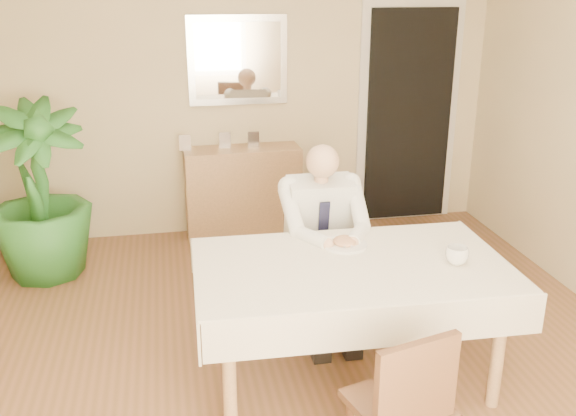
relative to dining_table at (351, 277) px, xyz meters
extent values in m
plane|color=brown|center=(-0.28, 0.05, -0.67)|extent=(5.00, 5.00, 0.00)
cube|color=beige|center=(-0.28, 2.55, 0.63)|extent=(4.50, 0.02, 2.60)
cube|color=beige|center=(1.27, 2.53, 0.33)|extent=(0.96, 0.03, 2.10)
cube|color=black|center=(1.27, 2.50, 0.33)|extent=(0.80, 0.05, 1.95)
cube|color=silver|center=(-0.30, 2.53, 0.88)|extent=(0.86, 0.03, 0.76)
cube|color=white|center=(-0.30, 2.51, 0.88)|extent=(0.74, 0.02, 0.64)
cube|color=#AA7F50|center=(0.00, 0.00, 0.05)|extent=(1.62, 0.94, 0.04)
cube|color=#F0E7CB|center=(0.00, 0.00, 0.08)|extent=(1.73, 1.04, 0.01)
cube|color=#F0E7CB|center=(0.00, -0.50, -0.03)|extent=(1.70, 0.06, 0.22)
cube|color=#F0E7CB|center=(0.00, 0.50, -0.03)|extent=(1.70, 0.06, 0.22)
cube|color=#F0E7CB|center=(-0.85, 0.00, -0.03)|extent=(0.04, 1.00, 0.22)
cube|color=#F0E7CB|center=(0.85, 0.00, -0.03)|extent=(0.04, 1.00, 0.22)
cylinder|color=#AA7F50|center=(-0.72, -0.37, -0.32)|extent=(0.07, 0.07, 0.70)
cylinder|color=#AA7F50|center=(0.72, -0.37, -0.32)|extent=(0.07, 0.07, 0.70)
cylinder|color=#AA7F50|center=(-0.72, 0.37, -0.32)|extent=(0.07, 0.07, 0.70)
cylinder|color=#AA7F50|center=(0.72, 0.37, -0.32)|extent=(0.07, 0.07, 0.70)
cube|color=#3C2414|center=(0.00, 0.80, -0.27)|extent=(0.44, 0.44, 0.04)
cube|color=#3C2414|center=(0.00, 0.98, -0.03)|extent=(0.39, 0.09, 0.39)
cylinder|color=#3C2414|center=(-0.17, 0.63, -0.48)|extent=(0.04, 0.04, 0.38)
cylinder|color=#3C2414|center=(0.17, 0.63, -0.48)|extent=(0.04, 0.04, 0.38)
cylinder|color=#3C2414|center=(-0.17, 0.97, -0.48)|extent=(0.04, 0.04, 0.38)
cylinder|color=#3C2414|center=(0.17, 0.97, -0.48)|extent=(0.04, 0.04, 0.38)
cube|color=#3C2414|center=(0.00, -0.79, -0.26)|extent=(0.49, 0.49, 0.04)
cube|color=#3C2414|center=(0.00, -0.97, -0.02)|extent=(0.39, 0.14, 0.40)
cylinder|color=#3C2414|center=(0.17, -0.62, -0.48)|extent=(0.04, 0.04, 0.39)
cube|color=white|center=(0.00, 0.76, 0.08)|extent=(0.42, 0.31, 0.55)
cube|color=black|center=(0.00, 0.64, 0.05)|extent=(0.07, 0.08, 0.36)
cylinder|color=tan|center=(0.00, 0.71, 0.37)|extent=(0.09, 0.09, 0.08)
sphere|color=tan|center=(0.00, 0.69, 0.47)|extent=(0.21, 0.21, 0.21)
cube|color=black|center=(-0.10, 0.56, -0.15)|extent=(0.13, 0.42, 0.13)
cube|color=black|center=(0.10, 0.56, -0.15)|extent=(0.13, 0.42, 0.13)
cube|color=black|center=(-0.10, 0.38, -0.44)|extent=(0.11, 0.12, 0.45)
cube|color=black|center=(0.10, 0.38, -0.44)|extent=(0.11, 0.12, 0.45)
cube|color=black|center=(-0.10, 0.32, -0.63)|extent=(0.11, 0.26, 0.07)
cube|color=black|center=(0.10, 0.32, -0.63)|extent=(0.11, 0.26, 0.07)
cylinder|color=white|center=(0.03, 0.24, 0.09)|extent=(0.26, 0.26, 0.02)
ellipsoid|color=#976847|center=(0.03, 0.24, 0.11)|extent=(0.14, 0.14, 0.06)
cylinder|color=silver|center=(0.07, 0.18, 0.11)|extent=(0.01, 0.13, 0.01)
cylinder|color=silver|center=(-0.01, 0.18, 0.11)|extent=(0.01, 0.13, 0.01)
imported|color=white|center=(0.56, -0.11, 0.13)|extent=(0.16, 0.16, 0.10)
cube|color=#AA7F50|center=(-0.30, 2.37, -0.26)|extent=(1.02, 0.37, 0.81)
cube|color=silver|center=(-0.80, 2.39, 0.21)|extent=(0.10, 0.02, 0.14)
cube|color=silver|center=(-0.45, 2.41, 0.21)|extent=(0.10, 0.02, 0.14)
cube|color=silver|center=(-0.20, 2.39, 0.21)|extent=(0.10, 0.02, 0.14)
imported|color=#225C1F|center=(-1.94, 1.85, 0.02)|extent=(0.93, 0.93, 1.37)
camera|label=1|loc=(-0.95, -3.06, 1.55)|focal=40.00mm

